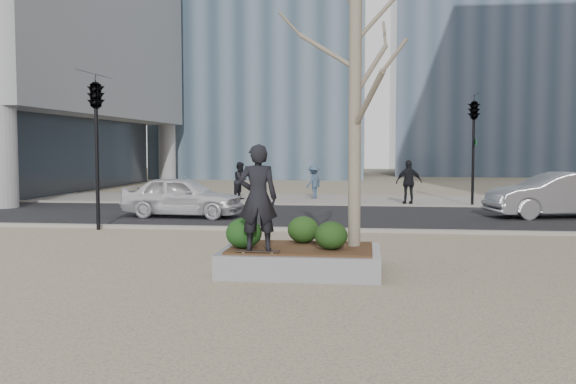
# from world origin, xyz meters

# --- Properties ---
(ground) EXTENTS (120.00, 120.00, 0.00)m
(ground) POSITION_xyz_m (0.00, 0.00, 0.00)
(ground) COLOR tan
(ground) RESTS_ON ground
(street) EXTENTS (60.00, 8.00, 0.02)m
(street) POSITION_xyz_m (0.00, 10.00, 0.01)
(street) COLOR black
(street) RESTS_ON ground
(far_sidewalk) EXTENTS (60.00, 6.00, 0.02)m
(far_sidewalk) POSITION_xyz_m (0.00, 17.00, 0.01)
(far_sidewalk) COLOR gray
(far_sidewalk) RESTS_ON ground
(planter) EXTENTS (3.00, 2.00, 0.45)m
(planter) POSITION_xyz_m (1.00, 0.00, 0.23)
(planter) COLOR gray
(planter) RESTS_ON ground
(planter_mulch) EXTENTS (2.70, 1.70, 0.04)m
(planter_mulch) POSITION_xyz_m (1.00, 0.00, 0.47)
(planter_mulch) COLOR #382314
(planter_mulch) RESTS_ON planter
(sycamore_tree) EXTENTS (2.80, 2.80, 6.60)m
(sycamore_tree) POSITION_xyz_m (2.00, 0.30, 3.79)
(sycamore_tree) COLOR gray
(sycamore_tree) RESTS_ON planter_mulch
(shrub_left) EXTENTS (0.68, 0.68, 0.58)m
(shrub_left) POSITION_xyz_m (-0.05, -0.31, 0.78)
(shrub_left) COLOR #143912
(shrub_left) RESTS_ON planter_mulch
(shrub_middle) EXTENTS (0.63, 0.63, 0.53)m
(shrub_middle) POSITION_xyz_m (0.99, 0.52, 0.76)
(shrub_middle) COLOR #184014
(shrub_middle) RESTS_ON planter_mulch
(shrub_right) EXTENTS (0.62, 0.62, 0.53)m
(shrub_right) POSITION_xyz_m (1.58, -0.24, 0.75)
(shrub_right) COLOR black
(shrub_right) RESTS_ON planter_mulch
(skateboard) EXTENTS (0.79, 0.24, 0.08)m
(skateboard) POSITION_xyz_m (0.29, -0.74, 0.49)
(skateboard) COLOR black
(skateboard) RESTS_ON planter
(skateboarder) EXTENTS (0.74, 0.53, 1.92)m
(skateboarder) POSITION_xyz_m (0.29, -0.74, 1.49)
(skateboarder) COLOR black
(skateboarder) RESTS_ON skateboard
(police_car) EXTENTS (4.23, 2.02, 1.40)m
(police_car) POSITION_xyz_m (-3.99, 9.08, 0.72)
(police_car) COLOR silver
(police_car) RESTS_ON street
(car_silver) EXTENTS (4.86, 2.62, 1.52)m
(car_silver) POSITION_xyz_m (8.61, 10.50, 0.78)
(car_silver) COLOR gray
(car_silver) RESTS_ON street
(pedestrian_a) EXTENTS (0.89, 1.00, 1.70)m
(pedestrian_a) POSITION_xyz_m (-3.43, 16.42, 0.87)
(pedestrian_a) COLOR black
(pedestrian_a) RESTS_ON far_sidewalk
(pedestrian_b) EXTENTS (0.99, 1.15, 1.54)m
(pedestrian_b) POSITION_xyz_m (-0.21, 17.46, 0.79)
(pedestrian_b) COLOR #384D66
(pedestrian_b) RESTS_ON far_sidewalk
(pedestrian_c) EXTENTS (1.14, 0.61, 1.84)m
(pedestrian_c) POSITION_xyz_m (3.97, 14.93, 0.94)
(pedestrian_c) COLOR black
(pedestrian_c) RESTS_ON far_sidewalk
(traffic_light_near) EXTENTS (0.60, 2.48, 4.50)m
(traffic_light_near) POSITION_xyz_m (-5.50, 5.60, 2.25)
(traffic_light_near) COLOR black
(traffic_light_near) RESTS_ON ground
(traffic_light_far) EXTENTS (0.60, 2.48, 4.50)m
(traffic_light_far) POSITION_xyz_m (6.50, 14.60, 2.25)
(traffic_light_far) COLOR black
(traffic_light_far) RESTS_ON ground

